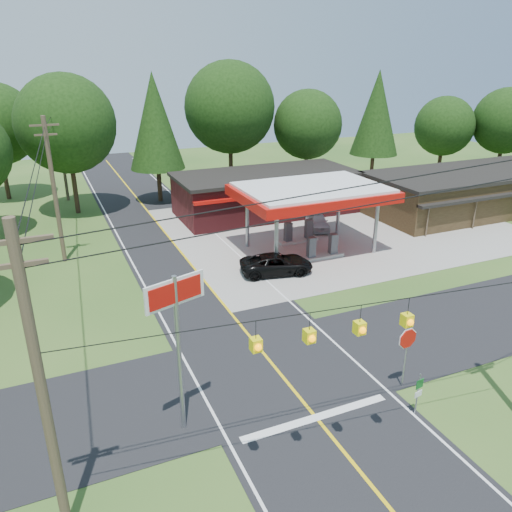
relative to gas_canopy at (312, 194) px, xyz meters
name	(u,v)px	position (x,y,z in m)	size (l,w,h in m)	color
ground	(277,370)	(-9.00, -13.00, -4.27)	(120.00, 120.00, 0.00)	#2D531D
main_highway	(277,370)	(-9.00, -13.00, -4.26)	(8.00, 120.00, 0.02)	black
cross_road	(277,370)	(-9.00, -13.00, -4.25)	(70.00, 7.00, 0.02)	black
lane_center_yellow	(277,370)	(-9.00, -13.00, -4.24)	(0.15, 110.00, 0.00)	yellow
gas_canopy	(312,194)	(0.00, 0.00, 0.00)	(10.60, 7.40, 4.88)	gray
convenience_store	(266,193)	(1.00, 9.98, -2.35)	(16.40, 7.55, 3.80)	#53171B
strip_building	(473,191)	(19.00, 2.98, -2.35)	(20.40, 8.75, 3.80)	#342515
utility_pole_near_left	(42,389)	(-18.50, -18.00, 0.93)	(1.80, 0.30, 10.00)	#473828
utility_pole_far_left	(54,189)	(-17.00, 5.00, 0.93)	(1.80, 0.30, 10.00)	#473828
utility_pole_north	(62,153)	(-15.50, 22.00, 0.48)	(0.30, 0.30, 9.50)	#473828
overhead_beacons	(336,311)	(-10.00, -19.00, 1.95)	(17.04, 2.04, 1.03)	black
treeline_backdrop	(160,135)	(-8.18, 11.01, 3.22)	(70.27, 51.59, 13.30)	#332316
suv_car	(277,264)	(-4.20, -3.00, -3.60)	(4.83, 4.83, 1.34)	black
sedan_car	(318,222)	(3.00, 4.00, -3.62)	(3.80, 3.80, 1.29)	silver
big_stop_sign	(177,320)	(-14.00, -15.01, 0.51)	(2.31, 0.84, 6.48)	gray
octagonal_stop_sign	(407,343)	(-4.50, -16.29, -2.07)	(0.99, 0.13, 2.91)	gray
route_sign_post	(418,391)	(-5.20, -18.00, -3.13)	(0.39, 0.12, 1.92)	gray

